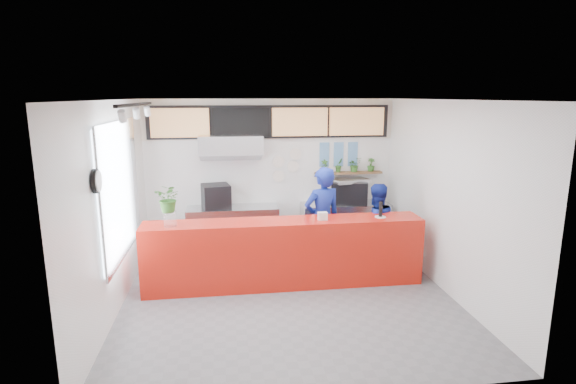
% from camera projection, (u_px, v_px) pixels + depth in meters
% --- Properties ---
extents(floor, '(5.00, 5.00, 0.00)m').
position_uv_depth(floor, '(288.00, 295.00, 7.03)').
color(floor, slate).
rests_on(floor, ground).
extents(ceiling, '(5.00, 5.00, 0.00)m').
position_uv_depth(ceiling, '(288.00, 100.00, 6.40)').
color(ceiling, silver).
extents(wall_back, '(5.00, 0.00, 5.00)m').
position_uv_depth(wall_back, '(271.00, 174.00, 9.14)').
color(wall_back, white).
rests_on(wall_back, ground).
extents(wall_left, '(0.00, 5.00, 5.00)m').
position_uv_depth(wall_left, '(114.00, 208.00, 6.38)').
color(wall_left, white).
rests_on(wall_left, ground).
extents(wall_right, '(0.00, 5.00, 5.00)m').
position_uv_depth(wall_right, '(445.00, 197.00, 7.05)').
color(wall_right, white).
rests_on(wall_right, ground).
extents(service_counter, '(4.50, 0.60, 1.10)m').
position_uv_depth(service_counter, '(284.00, 253.00, 7.30)').
color(service_counter, red).
rests_on(service_counter, ground).
extents(cream_band, '(5.00, 0.02, 0.80)m').
position_uv_depth(cream_band, '(271.00, 119.00, 8.90)').
color(cream_band, beige).
rests_on(cream_band, wall_back).
extents(prep_bench, '(1.80, 0.60, 0.90)m').
position_uv_depth(prep_bench, '(233.00, 229.00, 8.96)').
color(prep_bench, '#B2B5BA').
rests_on(prep_bench, ground).
extents(panini_oven, '(0.60, 0.60, 0.46)m').
position_uv_depth(panini_oven, '(216.00, 196.00, 8.77)').
color(panini_oven, black).
rests_on(panini_oven, prep_bench).
extents(extraction_hood, '(1.20, 0.70, 0.35)m').
position_uv_depth(extraction_hood, '(231.00, 144.00, 8.55)').
color(extraction_hood, '#B2B5BA').
rests_on(extraction_hood, ceiling).
extents(hood_lip, '(1.20, 0.69, 0.31)m').
position_uv_depth(hood_lip, '(231.00, 155.00, 8.60)').
color(hood_lip, '#B2B5BA').
rests_on(hood_lip, ceiling).
extents(right_bench, '(1.80, 0.60, 0.90)m').
position_uv_depth(right_bench, '(345.00, 225.00, 9.27)').
color(right_bench, '#B2B5BA').
rests_on(right_bench, ground).
extents(espresso_machine, '(0.82, 0.67, 0.46)m').
position_uv_depth(espresso_machine, '(349.00, 192.00, 9.14)').
color(espresso_machine, black).
rests_on(espresso_machine, right_bench).
extents(espresso_tray, '(0.83, 0.68, 0.07)m').
position_uv_depth(espresso_tray, '(349.00, 180.00, 9.08)').
color(espresso_tray, '#A8ABB0').
rests_on(espresso_tray, espresso_machine).
extents(herb_shelf, '(1.40, 0.18, 0.04)m').
position_uv_depth(herb_shelf, '(349.00, 173.00, 9.26)').
color(herb_shelf, brown).
rests_on(herb_shelf, wall_back).
extents(menu_board_far_left, '(1.10, 0.10, 0.55)m').
position_uv_depth(menu_board_far_left, '(180.00, 123.00, 8.57)').
color(menu_board_far_left, tan).
rests_on(menu_board_far_left, wall_back).
extents(menu_board_mid_left, '(1.10, 0.10, 0.55)m').
position_uv_depth(menu_board_mid_left, '(241.00, 122.00, 8.72)').
color(menu_board_mid_left, black).
rests_on(menu_board_mid_left, wall_back).
extents(menu_board_mid_right, '(1.10, 0.10, 0.55)m').
position_uv_depth(menu_board_mid_right, '(300.00, 122.00, 8.88)').
color(menu_board_mid_right, tan).
rests_on(menu_board_mid_right, wall_back).
extents(menu_board_far_right, '(1.10, 0.10, 0.55)m').
position_uv_depth(menu_board_far_right, '(357.00, 121.00, 9.04)').
color(menu_board_far_right, tan).
rests_on(menu_board_far_right, wall_back).
extents(soffit, '(4.80, 0.04, 0.65)m').
position_uv_depth(soffit, '(271.00, 122.00, 8.88)').
color(soffit, black).
rests_on(soffit, wall_back).
extents(window_pane, '(0.04, 2.20, 1.90)m').
position_uv_depth(window_pane, '(120.00, 189.00, 6.63)').
color(window_pane, silver).
rests_on(window_pane, wall_left).
extents(window_frame, '(0.03, 2.30, 2.00)m').
position_uv_depth(window_frame, '(121.00, 189.00, 6.64)').
color(window_frame, '#B2B5BA').
rests_on(window_frame, wall_left).
extents(wall_clock_rim, '(0.05, 0.30, 0.30)m').
position_uv_depth(wall_clock_rim, '(96.00, 181.00, 5.40)').
color(wall_clock_rim, black).
rests_on(wall_clock_rim, wall_left).
extents(wall_clock_face, '(0.02, 0.26, 0.26)m').
position_uv_depth(wall_clock_face, '(99.00, 181.00, 5.40)').
color(wall_clock_face, white).
rests_on(wall_clock_face, wall_left).
extents(track_rail, '(0.05, 2.40, 0.04)m').
position_uv_depth(track_rail, '(136.00, 104.00, 6.13)').
color(track_rail, black).
rests_on(track_rail, ceiling).
extents(dec_plate_a, '(0.24, 0.03, 0.24)m').
position_uv_depth(dec_plate_a, '(278.00, 162.00, 9.08)').
color(dec_plate_a, silver).
rests_on(dec_plate_a, wall_back).
extents(dec_plate_b, '(0.24, 0.03, 0.24)m').
position_uv_depth(dec_plate_b, '(293.00, 166.00, 9.14)').
color(dec_plate_b, silver).
rests_on(dec_plate_b, wall_back).
extents(dec_plate_c, '(0.24, 0.03, 0.24)m').
position_uv_depth(dec_plate_c, '(278.00, 176.00, 9.14)').
color(dec_plate_c, silver).
rests_on(dec_plate_c, wall_back).
extents(dec_plate_d, '(0.24, 0.03, 0.24)m').
position_uv_depth(dec_plate_d, '(295.00, 154.00, 9.09)').
color(dec_plate_d, silver).
rests_on(dec_plate_d, wall_back).
extents(photo_frame_a, '(0.20, 0.02, 0.25)m').
position_uv_depth(photo_frame_a, '(324.00, 149.00, 9.16)').
color(photo_frame_a, '#598CBF').
rests_on(photo_frame_a, wall_back).
extents(photo_frame_b, '(0.20, 0.02, 0.25)m').
position_uv_depth(photo_frame_b, '(339.00, 148.00, 9.20)').
color(photo_frame_b, '#598CBF').
rests_on(photo_frame_b, wall_back).
extents(photo_frame_c, '(0.20, 0.02, 0.25)m').
position_uv_depth(photo_frame_c, '(353.00, 148.00, 9.24)').
color(photo_frame_c, '#598CBF').
rests_on(photo_frame_c, wall_back).
extents(photo_frame_d, '(0.20, 0.02, 0.25)m').
position_uv_depth(photo_frame_d, '(324.00, 161.00, 9.21)').
color(photo_frame_d, '#598CBF').
rests_on(photo_frame_d, wall_back).
extents(photo_frame_e, '(0.20, 0.02, 0.25)m').
position_uv_depth(photo_frame_e, '(338.00, 160.00, 9.26)').
color(photo_frame_e, '#598CBF').
rests_on(photo_frame_e, wall_back).
extents(photo_frame_f, '(0.20, 0.02, 0.25)m').
position_uv_depth(photo_frame_f, '(353.00, 160.00, 9.30)').
color(photo_frame_f, '#598CBF').
rests_on(photo_frame_f, wall_back).
extents(staff_center, '(0.78, 0.62, 1.88)m').
position_uv_depth(staff_center, '(322.00, 220.00, 7.79)').
color(staff_center, navy).
rests_on(staff_center, ground).
extents(staff_right, '(0.84, 0.70, 1.57)m').
position_uv_depth(staff_right, '(375.00, 227.00, 7.93)').
color(staff_right, navy).
rests_on(staff_right, ground).
extents(herb_a, '(0.15, 0.11, 0.27)m').
position_uv_depth(herb_a, '(325.00, 166.00, 9.16)').
color(herb_a, '#2F6021').
rests_on(herb_a, herb_shelf).
extents(herb_b, '(0.20, 0.18, 0.29)m').
position_uv_depth(herb_b, '(339.00, 165.00, 9.19)').
color(herb_b, '#2F6021').
rests_on(herb_b, herb_shelf).
extents(herb_c, '(0.33, 0.31, 0.30)m').
position_uv_depth(herb_c, '(354.00, 165.00, 9.24)').
color(herb_c, '#2F6021').
rests_on(herb_c, herb_shelf).
extents(herb_d, '(0.17, 0.15, 0.27)m').
position_uv_depth(herb_d, '(371.00, 165.00, 9.29)').
color(herb_d, '#2F6021').
rests_on(herb_d, herb_shelf).
extents(glass_vase, '(0.20, 0.20, 0.24)m').
position_uv_depth(glass_vase, '(170.00, 219.00, 6.85)').
color(glass_vase, silver).
rests_on(glass_vase, service_counter).
extents(basil_vase, '(0.49, 0.46, 0.44)m').
position_uv_depth(basil_vase, '(169.00, 198.00, 6.78)').
color(basil_vase, '#2F6021').
rests_on(basil_vase, glass_vase).
extents(napkin_holder, '(0.15, 0.10, 0.13)m').
position_uv_depth(napkin_holder, '(323.00, 216.00, 7.20)').
color(napkin_holder, silver).
rests_on(napkin_holder, service_counter).
extents(white_plate, '(0.19, 0.19, 0.01)m').
position_uv_depth(white_plate, '(380.00, 217.00, 7.37)').
color(white_plate, silver).
rests_on(white_plate, service_counter).
extents(pepper_mill, '(0.08, 0.08, 0.25)m').
position_uv_depth(pepper_mill, '(381.00, 209.00, 7.35)').
color(pepper_mill, black).
rests_on(pepper_mill, white_plate).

